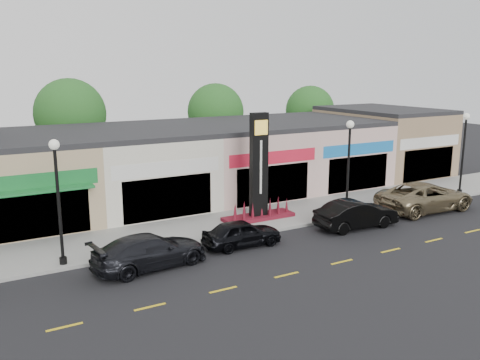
{
  "coord_description": "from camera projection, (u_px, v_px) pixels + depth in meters",
  "views": [
    {
      "loc": [
        -11.48,
        -19.45,
        8.47
      ],
      "look_at": [
        1.69,
        4.0,
        2.57
      ],
      "focal_mm": 38.0,
      "sensor_mm": 36.0,
      "label": 1
    }
  ],
  "objects": [
    {
      "name": "ground",
      "position": [
        250.0,
        253.0,
        23.87
      ],
      "size": [
        120.0,
        120.0,
        0.0
      ],
      "primitive_type": "plane",
      "color": "black",
      "rests_on": "ground"
    },
    {
      "name": "sidewalk",
      "position": [
        210.0,
        227.0,
        27.56
      ],
      "size": [
        52.0,
        4.3,
        0.15
      ],
      "primitive_type": "cube",
      "color": "gray",
      "rests_on": "ground"
    },
    {
      "name": "curb",
      "position": [
        229.0,
        239.0,
        25.64
      ],
      "size": [
        52.0,
        0.2,
        0.15
      ],
      "primitive_type": "cube",
      "color": "gray",
      "rests_on": "ground"
    },
    {
      "name": "shop_beige",
      "position": [
        21.0,
        177.0,
        29.05
      ],
      "size": [
        7.0,
        10.85,
        4.8
      ],
      "color": "tan",
      "rests_on": "ground"
    },
    {
      "name": "shop_cream",
      "position": [
        139.0,
        166.0,
        32.41
      ],
      "size": [
        7.0,
        10.01,
        4.8
      ],
      "color": "beige",
      "rests_on": "ground"
    },
    {
      "name": "shop_pink_w",
      "position": [
        235.0,
        157.0,
        35.76
      ],
      "size": [
        7.0,
        10.01,
        4.8
      ],
      "color": "#C8A098",
      "rests_on": "ground"
    },
    {
      "name": "shop_pink_e",
      "position": [
        315.0,
        149.0,
        39.11
      ],
      "size": [
        7.0,
        10.01,
        4.8
      ],
      "color": "#C8A098",
      "rests_on": "ground"
    },
    {
      "name": "shop_tan",
      "position": [
        382.0,
        140.0,
        42.4
      ],
      "size": [
        7.0,
        10.01,
        5.3
      ],
      "color": "#937655",
      "rests_on": "ground"
    },
    {
      "name": "tree_rear_west",
      "position": [
        70.0,
        114.0,
        37.45
      ],
      "size": [
        5.2,
        5.2,
        7.83
      ],
      "color": "#382619",
      "rests_on": "ground"
    },
    {
      "name": "tree_rear_mid",
      "position": [
        216.0,
        112.0,
        43.26
      ],
      "size": [
        4.8,
        4.8,
        7.29
      ],
      "color": "#382619",
      "rests_on": "ground"
    },
    {
      "name": "tree_rear_east",
      "position": [
        310.0,
        110.0,
        48.1
      ],
      "size": [
        4.6,
        4.6,
        6.94
      ],
      "color": "#382619",
      "rests_on": "ground"
    },
    {
      "name": "lamp_west_near",
      "position": [
        58.0,
        190.0,
        21.43
      ],
      "size": [
        0.44,
        0.44,
        5.47
      ],
      "color": "black",
      "rests_on": "sidewalk"
    },
    {
      "name": "lamp_east_near",
      "position": [
        349.0,
        158.0,
        29.08
      ],
      "size": [
        0.44,
        0.44,
        5.47
      ],
      "color": "black",
      "rests_on": "sidewalk"
    },
    {
      "name": "lamp_east_far",
      "position": [
        464.0,
        145.0,
        33.86
      ],
      "size": [
        0.44,
        0.44,
        5.47
      ],
      "color": "black",
      "rests_on": "sidewalk"
    },
    {
      "name": "pylon_sign",
      "position": [
        259.0,
        182.0,
        28.39
      ],
      "size": [
        4.2,
        1.3,
        6.0
      ],
      "color": "#590F17",
      "rests_on": "sidewalk"
    },
    {
      "name": "car_dark_sedan",
      "position": [
        150.0,
        251.0,
        22.0
      ],
      "size": [
        2.67,
        5.31,
        1.48
      ],
      "primitive_type": "imported",
      "rotation": [
        0.0,
        0.0,
        1.69
      ],
      "color": "black",
      "rests_on": "ground"
    },
    {
      "name": "car_black_sedan",
      "position": [
        242.0,
        233.0,
        24.63
      ],
      "size": [
        1.7,
        3.95,
        1.33
      ],
      "primitive_type": "imported",
      "rotation": [
        0.0,
        0.0,
        1.54
      ],
      "color": "black",
      "rests_on": "ground"
    },
    {
      "name": "car_black_conv",
      "position": [
        356.0,
        214.0,
        27.48
      ],
      "size": [
        1.86,
        4.74,
        1.54
      ],
      "primitive_type": "imported",
      "rotation": [
        0.0,
        0.0,
        1.52
      ],
      "color": "black",
      "rests_on": "ground"
    },
    {
      "name": "car_gold_suv",
      "position": [
        425.0,
        196.0,
        30.89
      ],
      "size": [
        3.11,
        6.35,
        1.74
      ],
      "primitive_type": "imported",
      "rotation": [
        0.0,
        0.0,
        1.53
      ],
      "color": "#817152",
      "rests_on": "ground"
    }
  ]
}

